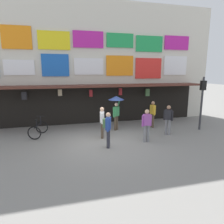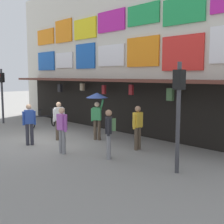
{
  "view_description": "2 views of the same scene",
  "coord_description": "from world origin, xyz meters",
  "px_view_note": "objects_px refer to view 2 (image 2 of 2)",
  "views": [
    {
      "loc": [
        -1.82,
        -9.34,
        3.52
      ],
      "look_at": [
        0.91,
        1.39,
        1.24
      ],
      "focal_mm": 31.92,
      "sensor_mm": 36.0,
      "label": 1
    },
    {
      "loc": [
        11.16,
        -6.28,
        2.81
      ],
      "look_at": [
        2.8,
        1.43,
        1.41
      ],
      "focal_mm": 47.51,
      "sensor_mm": 36.0,
      "label": 2
    }
  ],
  "objects_px": {
    "pedestrian_with_umbrella": "(97,103)",
    "bicycle_parked": "(43,120)",
    "pedestrian_in_purple": "(29,121)",
    "pedestrian_in_yellow": "(109,130)",
    "pedestrian_in_white": "(62,128)",
    "pedestrian_in_red": "(138,125)",
    "traffic_light_far": "(179,100)",
    "traffic_light_near": "(2,87)",
    "pedestrian_in_black": "(59,119)"
  },
  "relations": [
    {
      "from": "traffic_light_near",
      "to": "pedestrian_in_yellow",
      "type": "relative_size",
      "value": 1.9
    },
    {
      "from": "pedestrian_in_red",
      "to": "pedestrian_in_yellow",
      "type": "bearing_deg",
      "value": -83.73
    },
    {
      "from": "traffic_light_near",
      "to": "traffic_light_far",
      "type": "xyz_separation_m",
      "value": [
        12.3,
        0.02,
        0.0
      ]
    },
    {
      "from": "traffic_light_near",
      "to": "traffic_light_far",
      "type": "height_order",
      "value": "same"
    },
    {
      "from": "pedestrian_in_white",
      "to": "pedestrian_in_purple",
      "type": "distance_m",
      "value": 2.06
    },
    {
      "from": "bicycle_parked",
      "to": "pedestrian_with_umbrella",
      "type": "bearing_deg",
      "value": 1.3
    },
    {
      "from": "traffic_light_far",
      "to": "pedestrian_in_red",
      "type": "height_order",
      "value": "traffic_light_far"
    },
    {
      "from": "pedestrian_in_white",
      "to": "pedestrian_in_black",
      "type": "relative_size",
      "value": 1.0
    },
    {
      "from": "bicycle_parked",
      "to": "pedestrian_in_white",
      "type": "bearing_deg",
      "value": -23.18
    },
    {
      "from": "traffic_light_far",
      "to": "pedestrian_in_red",
      "type": "distance_m",
      "value": 3.09
    },
    {
      "from": "pedestrian_in_purple",
      "to": "pedestrian_in_yellow",
      "type": "distance_m",
      "value": 3.85
    },
    {
      "from": "bicycle_parked",
      "to": "pedestrian_in_white",
      "type": "distance_m",
      "value": 5.88
    },
    {
      "from": "traffic_light_far",
      "to": "bicycle_parked",
      "type": "relative_size",
      "value": 2.46
    },
    {
      "from": "traffic_light_near",
      "to": "pedestrian_in_red",
      "type": "distance_m",
      "value": 9.84
    },
    {
      "from": "bicycle_parked",
      "to": "pedestrian_in_black",
      "type": "xyz_separation_m",
      "value": [
        3.35,
        -1.14,
        0.55
      ]
    },
    {
      "from": "pedestrian_in_black",
      "to": "traffic_light_far",
      "type": "bearing_deg",
      "value": 0.82
    },
    {
      "from": "traffic_light_near",
      "to": "pedestrian_in_purple",
      "type": "height_order",
      "value": "traffic_light_near"
    },
    {
      "from": "pedestrian_with_umbrella",
      "to": "pedestrian_in_white",
      "type": "bearing_deg",
      "value": -69.2
    },
    {
      "from": "pedestrian_with_umbrella",
      "to": "pedestrian_in_red",
      "type": "distance_m",
      "value": 2.49
    },
    {
      "from": "traffic_light_near",
      "to": "traffic_light_far",
      "type": "bearing_deg",
      "value": 0.09
    },
    {
      "from": "pedestrian_in_white",
      "to": "pedestrian_in_red",
      "type": "relative_size",
      "value": 1.0
    },
    {
      "from": "traffic_light_near",
      "to": "pedestrian_in_black",
      "type": "distance_m",
      "value": 6.3
    },
    {
      "from": "pedestrian_in_yellow",
      "to": "pedestrian_in_red",
      "type": "height_order",
      "value": "same"
    },
    {
      "from": "traffic_light_near",
      "to": "bicycle_parked",
      "type": "bearing_deg",
      "value": 20.65
    },
    {
      "from": "pedestrian_in_white",
      "to": "pedestrian_in_red",
      "type": "height_order",
      "value": "same"
    },
    {
      "from": "pedestrian_with_umbrella",
      "to": "bicycle_parked",
      "type": "bearing_deg",
      "value": -178.7
    },
    {
      "from": "pedestrian_with_umbrella",
      "to": "pedestrian_in_yellow",
      "type": "bearing_deg",
      "value": -31.89
    },
    {
      "from": "bicycle_parked",
      "to": "pedestrian_in_white",
      "type": "height_order",
      "value": "pedestrian_in_white"
    },
    {
      "from": "pedestrian_in_white",
      "to": "pedestrian_with_umbrella",
      "type": "bearing_deg",
      "value": 110.8
    },
    {
      "from": "traffic_light_near",
      "to": "traffic_light_far",
      "type": "relative_size",
      "value": 1.0
    },
    {
      "from": "bicycle_parked",
      "to": "pedestrian_in_purple",
      "type": "xyz_separation_m",
      "value": [
        3.33,
        -2.54,
        0.59
      ]
    },
    {
      "from": "traffic_light_far",
      "to": "pedestrian_in_yellow",
      "type": "relative_size",
      "value": 1.9
    },
    {
      "from": "traffic_light_far",
      "to": "bicycle_parked",
      "type": "bearing_deg",
      "value": 173.68
    },
    {
      "from": "traffic_light_near",
      "to": "pedestrian_with_umbrella",
      "type": "height_order",
      "value": "traffic_light_near"
    },
    {
      "from": "pedestrian_in_purple",
      "to": "pedestrian_in_yellow",
      "type": "xyz_separation_m",
      "value": [
        3.7,
        1.04,
        0.0
      ]
    },
    {
      "from": "traffic_light_near",
      "to": "pedestrian_in_yellow",
      "type": "height_order",
      "value": "traffic_light_near"
    },
    {
      "from": "bicycle_parked",
      "to": "pedestrian_in_purple",
      "type": "height_order",
      "value": "pedestrian_in_purple"
    },
    {
      "from": "pedestrian_in_purple",
      "to": "pedestrian_with_umbrella",
      "type": "height_order",
      "value": "pedestrian_with_umbrella"
    },
    {
      "from": "traffic_light_near",
      "to": "pedestrian_in_red",
      "type": "xyz_separation_m",
      "value": [
        9.69,
        1.18,
        -1.19
      ]
    },
    {
      "from": "pedestrian_with_umbrella",
      "to": "pedestrian_in_purple",
      "type": "bearing_deg",
      "value": -113.22
    },
    {
      "from": "pedestrian_in_yellow",
      "to": "pedestrian_in_black",
      "type": "xyz_separation_m",
      "value": [
        -3.68,
        0.36,
        -0.04
      ]
    },
    {
      "from": "pedestrian_in_yellow",
      "to": "pedestrian_in_red",
      "type": "bearing_deg",
      "value": 96.27
    },
    {
      "from": "bicycle_parked",
      "to": "pedestrian_with_umbrella",
      "type": "xyz_separation_m",
      "value": [
        4.46,
        0.1,
        1.25
      ]
    },
    {
      "from": "bicycle_parked",
      "to": "pedestrian_in_purple",
      "type": "distance_m",
      "value": 4.23
    },
    {
      "from": "pedestrian_in_black",
      "to": "pedestrian_in_red",
      "type": "height_order",
      "value": "same"
    },
    {
      "from": "traffic_light_near",
      "to": "pedestrian_in_yellow",
      "type": "bearing_deg",
      "value": -2.5
    },
    {
      "from": "bicycle_parked",
      "to": "pedestrian_in_yellow",
      "type": "relative_size",
      "value": 0.78
    },
    {
      "from": "pedestrian_in_purple",
      "to": "pedestrian_in_black",
      "type": "bearing_deg",
      "value": 89.15
    },
    {
      "from": "traffic_light_far",
      "to": "bicycle_parked",
      "type": "distance_m",
      "value": 9.68
    },
    {
      "from": "pedestrian_in_white",
      "to": "pedestrian_in_purple",
      "type": "relative_size",
      "value": 1.0
    }
  ]
}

